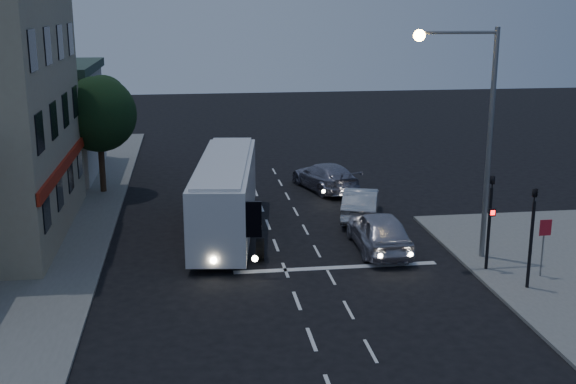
{
  "coord_description": "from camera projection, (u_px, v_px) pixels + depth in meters",
  "views": [
    {
      "loc": [
        -3.49,
        -23.9,
        9.9
      ],
      "look_at": [
        0.59,
        5.48,
        2.2
      ],
      "focal_mm": 45.0,
      "sensor_mm": 36.0,
      "label": 1
    }
  ],
  "objects": [
    {
      "name": "traffic_signal_main",
      "position": [
        490.0,
        211.0,
        27.01
      ],
      "size": [
        0.25,
        0.35,
        4.1
      ],
      "color": "black",
      "rests_on": "sidewalk_near"
    },
    {
      "name": "ground",
      "position": [
        293.0,
        290.0,
        25.86
      ],
      "size": [
        120.0,
        120.0,
        0.0
      ],
      "primitive_type": "plane",
      "color": "black"
    },
    {
      "name": "car_sedan_a",
      "position": [
        361.0,
        203.0,
        34.33
      ],
      "size": [
        2.83,
        4.82,
        1.5
      ],
      "primitive_type": "imported",
      "rotation": [
        0.0,
        0.0,
        2.85
      ],
      "color": "#BEBEBE",
      "rests_on": "ground"
    },
    {
      "name": "car_sedan_b",
      "position": [
        325.0,
        177.0,
        39.66
      ],
      "size": [
        3.49,
        5.59,
        1.51
      ],
      "primitive_type": "imported",
      "rotation": [
        0.0,
        0.0,
        3.42
      ],
      "color": "gray",
      "rests_on": "ground"
    },
    {
      "name": "traffic_signal_side",
      "position": [
        532.0,
        226.0,
        25.21
      ],
      "size": [
        0.18,
        0.15,
        4.1
      ],
      "color": "black",
      "rests_on": "sidewalk_near"
    },
    {
      "name": "regulatory_sign",
      "position": [
        544.0,
        238.0,
        26.47
      ],
      "size": [
        0.45,
        0.12,
        2.2
      ],
      "color": "slate",
      "rests_on": "sidewalk_near"
    },
    {
      "name": "street_tree",
      "position": [
        98.0,
        111.0,
        38.04
      ],
      "size": [
        4.0,
        4.0,
        6.2
      ],
      "color": "black",
      "rests_on": "sidewalk_far"
    },
    {
      "name": "streetlight",
      "position": [
        475.0,
        118.0,
        27.51
      ],
      "size": [
        3.32,
        0.44,
        9.0
      ],
      "color": "slate",
      "rests_on": "sidewalk_near"
    },
    {
      "name": "tour_bus",
      "position": [
        226.0,
        193.0,
        31.92
      ],
      "size": [
        3.64,
        11.18,
        3.36
      ],
      "rotation": [
        0.0,
        0.0,
        -0.13
      ],
      "color": "white",
      "rests_on": "ground"
    },
    {
      "name": "road_markings",
      "position": [
        312.0,
        257.0,
        29.2
      ],
      "size": [
        8.0,
        30.55,
        0.01
      ],
      "color": "silver",
      "rests_on": "ground"
    },
    {
      "name": "low_building_north",
      "position": [
        17.0,
        119.0,
        42.39
      ],
      "size": [
        9.4,
        9.4,
        6.5
      ],
      "color": "#A8A094",
      "rests_on": "sidewalk_far"
    },
    {
      "name": "car_suv",
      "position": [
        379.0,
        231.0,
        29.85
      ],
      "size": [
        2.02,
        4.91,
        1.67
      ],
      "primitive_type": "imported",
      "rotation": [
        0.0,
        0.0,
        3.13
      ],
      "color": "#B0AFBC",
      "rests_on": "ground"
    }
  ]
}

